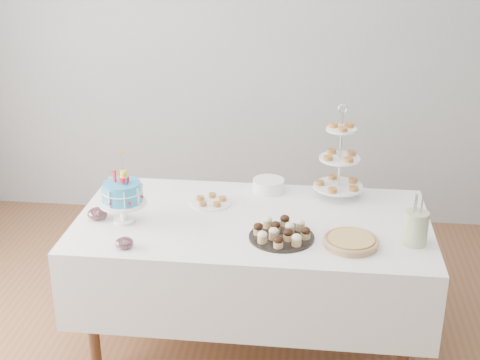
# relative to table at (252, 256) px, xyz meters

# --- Properties ---
(walls) EXTENTS (5.04, 4.04, 2.70)m
(walls) POSITION_rel_table_xyz_m (0.00, -0.30, 0.81)
(walls) COLOR #949698
(walls) RESTS_ON floor
(table) EXTENTS (1.92, 1.02, 0.77)m
(table) POSITION_rel_table_xyz_m (0.00, 0.00, 0.00)
(table) COLOR white
(table) RESTS_ON floor
(birthday_cake) EXTENTS (0.25, 0.25, 0.39)m
(birthday_cake) POSITION_rel_table_xyz_m (-0.69, -0.11, 0.33)
(birthday_cake) COLOR white
(birthday_cake) RESTS_ON table
(cupcake_tray) EXTENTS (0.34, 0.34, 0.08)m
(cupcake_tray) POSITION_rel_table_xyz_m (0.17, -0.20, 0.26)
(cupcake_tray) COLOR black
(cupcake_tray) RESTS_ON table
(pie) EXTENTS (0.28, 0.28, 0.04)m
(pie) POSITION_rel_table_xyz_m (0.52, -0.25, 0.25)
(pie) COLOR tan
(pie) RESTS_ON table
(tiered_stand) EXTENTS (0.29, 0.29, 0.56)m
(tiered_stand) POSITION_rel_table_xyz_m (0.47, 0.37, 0.46)
(tiered_stand) COLOR silver
(tiered_stand) RESTS_ON table
(plate_stack) EXTENTS (0.19, 0.19, 0.07)m
(plate_stack) POSITION_rel_table_xyz_m (0.06, 0.40, 0.26)
(plate_stack) COLOR white
(plate_stack) RESTS_ON table
(pastry_plate) EXTENTS (0.23, 0.23, 0.03)m
(pastry_plate) POSITION_rel_table_xyz_m (-0.26, 0.18, 0.24)
(pastry_plate) COLOR white
(pastry_plate) RESTS_ON table
(jam_bowl_a) EXTENTS (0.09, 0.09, 0.06)m
(jam_bowl_a) POSITION_rel_table_xyz_m (-0.60, -0.40, 0.25)
(jam_bowl_a) COLOR silver
(jam_bowl_a) RESTS_ON table
(jam_bowl_b) EXTENTS (0.11, 0.11, 0.06)m
(jam_bowl_b) POSITION_rel_table_xyz_m (-0.84, -0.09, 0.26)
(jam_bowl_b) COLOR silver
(jam_bowl_b) RESTS_ON table
(utensil_pitcher) EXTENTS (0.12, 0.12, 0.27)m
(utensil_pitcher) POSITION_rel_table_xyz_m (0.84, -0.19, 0.32)
(utensil_pitcher) COLOR beige
(utensil_pitcher) RESTS_ON table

